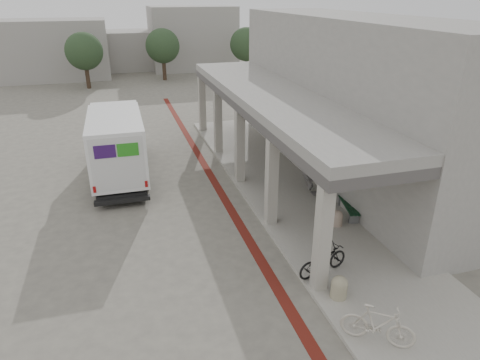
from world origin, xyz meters
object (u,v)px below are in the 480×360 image
object	(u,v)px
utility_cabinet	(328,189)
bicycle_black	(323,260)
bicycle_cream	(378,325)
fedex_truck	(117,142)
bench	(349,207)

from	to	relation	value
utility_cabinet	bicycle_black	xyz separation A→B (m)	(-2.45, -4.42, -0.03)
bicycle_cream	fedex_truck	bearing A→B (deg)	60.86
fedex_truck	utility_cabinet	world-z (taller)	fedex_truck
bicycle_black	bicycle_cream	bearing A→B (deg)	165.23
utility_cabinet	fedex_truck	bearing A→B (deg)	149.10
utility_cabinet	bicycle_black	distance (m)	5.05
utility_cabinet	bicycle_black	bearing A→B (deg)	-116.16
bench	bicycle_cream	size ratio (longest dim) A/B	0.99
fedex_truck	bicycle_cream	xyz separation A→B (m)	(5.54, -12.65, -0.98)
bench	bicycle_cream	distance (m)	6.59
bicycle_black	bicycle_cream	world-z (taller)	bicycle_cream
fedex_truck	bicycle_black	size ratio (longest dim) A/B	4.10
fedex_truck	bicycle_black	bearing A→B (deg)	-59.65
bench	utility_cabinet	size ratio (longest dim) A/B	1.77
fedex_truck	utility_cabinet	distance (m)	9.65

